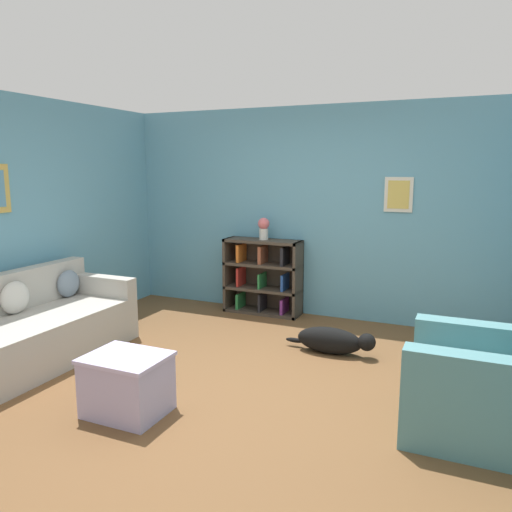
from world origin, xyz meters
name	(u,v)px	position (x,y,z in m)	size (l,w,h in m)	color
ground_plane	(238,380)	(0.00, 0.00, 0.00)	(14.00, 14.00, 0.00)	brown
wall_back	(316,213)	(0.00, 2.25, 1.30)	(5.60, 0.13, 2.60)	#609EB7
wall_left	(17,221)	(-2.55, 0.00, 1.30)	(0.13, 5.00, 2.60)	#609EB7
couch	(32,330)	(-2.01, -0.40, 0.31)	(0.88, 1.99, 0.85)	#ADA89E
bookshelf	(263,276)	(-0.62, 2.04, 0.48)	(0.99, 0.33, 0.96)	#42382D
recliner_chair	(484,384)	(1.96, -0.12, 0.37)	(0.89, 0.91, 1.05)	slate
coffee_table	(127,383)	(-0.50, -0.88, 0.25)	(0.60, 0.48, 0.46)	#ADA3CC
dog	(333,340)	(0.60, 0.97, 0.14)	(0.95, 0.24, 0.27)	black
vase	(264,227)	(-0.61, 2.02, 1.11)	(0.15, 0.15, 0.28)	silver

